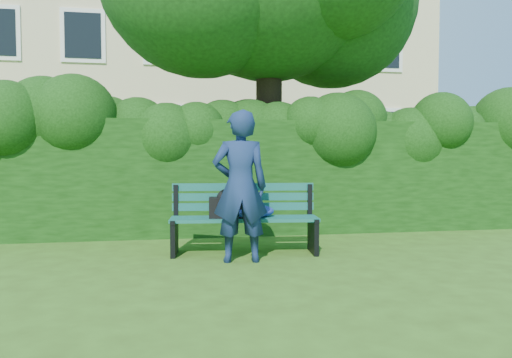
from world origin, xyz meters
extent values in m
plane|color=#375419|center=(0.00, 0.00, 0.00)|extent=(80.00, 80.00, 0.00)
cube|color=beige|center=(0.00, 14.00, 6.00)|extent=(16.00, 8.00, 12.00)
cube|color=white|center=(-3.60, 9.98, 2.00)|extent=(1.30, 0.08, 1.60)
cube|color=black|center=(-3.60, 9.94, 2.00)|extent=(1.05, 0.04, 1.35)
cube|color=white|center=(-1.20, 9.98, 2.00)|extent=(1.30, 0.08, 1.60)
cube|color=black|center=(-1.20, 9.94, 2.00)|extent=(1.05, 0.04, 1.35)
cube|color=white|center=(1.20, 9.98, 2.00)|extent=(1.30, 0.08, 1.60)
cube|color=black|center=(1.20, 9.94, 2.00)|extent=(1.05, 0.04, 1.35)
cube|color=white|center=(3.60, 9.98, 2.00)|extent=(1.30, 0.08, 1.60)
cube|color=black|center=(3.60, 9.94, 2.00)|extent=(1.05, 0.04, 1.35)
cube|color=white|center=(6.00, 9.98, 2.00)|extent=(1.30, 0.08, 1.60)
cube|color=black|center=(6.00, 9.94, 2.00)|extent=(1.05, 0.04, 1.35)
cube|color=white|center=(-3.60, 9.98, 4.80)|extent=(1.30, 0.08, 1.60)
cube|color=black|center=(-3.60, 9.94, 4.80)|extent=(1.05, 0.04, 1.35)
cube|color=white|center=(-1.20, 9.98, 4.80)|extent=(1.30, 0.08, 1.60)
cube|color=black|center=(-1.20, 9.94, 4.80)|extent=(1.05, 0.04, 1.35)
cube|color=white|center=(1.20, 9.98, 4.80)|extent=(1.30, 0.08, 1.60)
cube|color=black|center=(1.20, 9.94, 4.80)|extent=(1.05, 0.04, 1.35)
cube|color=white|center=(3.60, 9.98, 4.80)|extent=(1.30, 0.08, 1.60)
cube|color=black|center=(3.60, 9.94, 4.80)|extent=(1.05, 0.04, 1.35)
cube|color=white|center=(6.00, 9.98, 4.80)|extent=(1.30, 0.08, 1.60)
cube|color=black|center=(6.00, 9.94, 4.80)|extent=(1.05, 0.04, 1.35)
cube|color=black|center=(0.00, 2.20, 0.90)|extent=(10.00, 1.00, 1.80)
cylinder|color=black|center=(0.64, 2.90, 2.22)|extent=(0.46, 0.46, 4.43)
sphere|color=#183712|center=(1.94, 3.30, 4.08)|extent=(3.12, 3.12, 3.12)
cube|color=#105442|center=(-0.20, 0.26, 0.45)|extent=(1.88, 0.29, 0.04)
cube|color=#105442|center=(-0.19, 0.38, 0.45)|extent=(1.88, 0.29, 0.04)
cube|color=#105442|center=(-0.17, 0.50, 0.45)|extent=(1.88, 0.29, 0.04)
cube|color=#105442|center=(-0.16, 0.62, 0.45)|extent=(1.88, 0.29, 0.04)
cube|color=#105442|center=(-0.15, 0.70, 0.58)|extent=(1.87, 0.23, 0.10)
cube|color=#105442|center=(-0.15, 0.71, 0.71)|extent=(1.87, 0.23, 0.10)
cube|color=#105442|center=(-0.15, 0.72, 0.84)|extent=(1.87, 0.23, 0.10)
cube|color=black|center=(-1.06, 0.53, 0.22)|extent=(0.11, 0.50, 0.44)
cube|color=black|center=(-1.04, 0.79, 0.65)|extent=(0.07, 0.07, 0.45)
cube|color=black|center=(-1.07, 0.48, 0.44)|extent=(0.10, 0.42, 0.05)
cube|color=black|center=(0.70, 0.34, 0.22)|extent=(0.11, 0.50, 0.44)
cube|color=black|center=(0.73, 0.60, 0.65)|extent=(0.07, 0.07, 0.45)
cube|color=black|center=(0.70, 0.30, 0.44)|extent=(0.10, 0.42, 0.05)
cube|color=white|center=(-0.49, 0.42, 0.48)|extent=(0.19, 0.15, 0.02)
cube|color=black|center=(-0.41, 0.46, 0.60)|extent=(0.47, 0.32, 0.26)
imported|color=navy|center=(-0.30, -0.01, 0.90)|extent=(0.68, 0.46, 1.79)
camera|label=1|loc=(-1.14, -5.82, 1.29)|focal=35.00mm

